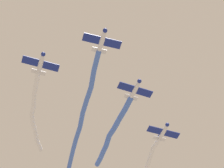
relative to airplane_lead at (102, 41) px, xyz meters
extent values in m
ellipsoid|color=silver|center=(0.05, -0.09, -0.01)|extent=(2.72, 3.86, 0.82)
sphere|color=navy|center=(-0.91, 1.56, -0.01)|extent=(0.95, 0.95, 0.69)
ellipsoid|color=#1E2847|center=(-0.20, 0.35, 0.30)|extent=(0.97, 1.14, 0.44)
cube|color=navy|center=(-0.02, 0.03, -0.12)|extent=(5.70, 4.10, 0.11)
cube|color=silver|center=(0.90, -1.53, 0.06)|extent=(2.34, 1.80, 0.09)
cube|color=navy|center=(0.86, -1.46, 0.49)|extent=(0.55, 0.84, 1.13)
cylinder|color=#4C75DB|center=(1.84, -3.27, -0.05)|extent=(2.28, 3.30, 0.82)
cylinder|color=#4C75DB|center=(3.33, -6.24, -0.11)|extent=(2.21, 3.37, 1.01)
cylinder|color=#4C75DB|center=(4.81, -9.05, -0.07)|extent=(2.35, 2.99, 1.13)
cylinder|color=#4C75DB|center=(6.39, -11.75, 0.26)|extent=(2.48, 3.24, 1.38)
cylinder|color=#4C75DB|center=(7.88, -14.60, 0.41)|extent=(2.18, 3.22, 0.99)
cylinder|color=#4C75DB|center=(9.49, -17.60, 0.58)|extent=(2.69, 3.55, 1.41)
cylinder|color=#4C75DB|center=(11.09, -20.48, 1.03)|extent=(2.30, 3.01, 1.43)
cylinder|color=#4C75DB|center=(12.47, -23.09, 1.29)|extent=(2.12, 2.98, 0.91)
cylinder|color=#4C75DB|center=(13.95, -25.94, 1.35)|extent=(2.33, 3.46, 0.88)
sphere|color=#4C75DB|center=(1.06, -1.81, -0.06)|extent=(0.80, 0.80, 0.80)
sphere|color=#4C75DB|center=(2.63, -4.73, -0.04)|extent=(0.80, 0.80, 0.80)
sphere|color=#4C75DB|center=(4.03, -7.76, -0.18)|extent=(0.80, 0.80, 0.80)
sphere|color=#4C75DB|center=(5.59, -10.33, 0.05)|extent=(0.80, 0.80, 0.80)
sphere|color=#4C75DB|center=(7.19, -13.17, 0.47)|extent=(0.80, 0.80, 0.80)
sphere|color=#4C75DB|center=(8.58, -16.04, 0.35)|extent=(0.80, 0.80, 0.80)
sphere|color=#4C75DB|center=(10.40, -19.17, 0.81)|extent=(0.80, 0.80, 0.80)
sphere|color=#4C75DB|center=(11.79, -21.79, 1.25)|extent=(0.80, 0.80, 0.80)
sphere|color=#4C75DB|center=(13.15, -24.39, 1.33)|extent=(0.80, 0.80, 0.80)
ellipsoid|color=silver|center=(-2.64, -10.23, -0.01)|extent=(2.98, 3.73, 0.82)
sphere|color=navy|center=(-3.75, -8.67, -0.01)|extent=(0.97, 0.97, 0.69)
ellipsoid|color=#1E2847|center=(-2.93, -9.82, 0.30)|extent=(1.02, 1.13, 0.44)
cube|color=navy|center=(-2.72, -10.11, -0.12)|extent=(5.52, 4.47, 0.11)
cube|color=silver|center=(-1.67, -11.59, 0.06)|extent=(2.29, 1.94, 0.09)
cube|color=navy|center=(-1.72, -11.53, 0.49)|extent=(0.61, 0.80, 1.13)
cylinder|color=#4C75DB|center=(-0.81, -12.91, 0.12)|extent=(2.35, 2.64, 1.46)
cylinder|color=#4C75DB|center=(0.60, -14.89, 0.32)|extent=(2.22, 2.42, 1.02)
cylinder|color=#4C75DB|center=(2.12, -16.98, 0.53)|extent=(2.55, 2.88, 1.43)
cylinder|color=#4C75DB|center=(3.64, -19.12, 0.92)|extent=(2.42, 2.51, 1.56)
cylinder|color=#4C75DB|center=(4.97, -21.25, 1.17)|extent=(2.09, 2.77, 1.01)
cylinder|color=#4C75DB|center=(6.14, -23.36, 1.43)|extent=(2.21, 2.40, 1.65)
cylinder|color=#4C75DB|center=(7.23, -25.28, 1.91)|extent=(2.19, 2.44, 1.68)
cylinder|color=#4C75DB|center=(8.42, -27.31, 2.42)|extent=(2.39, 2.64, 1.68)
sphere|color=#4C75DB|center=(-1.49, -11.85, -0.06)|extent=(0.94, 0.94, 0.94)
sphere|color=#4C75DB|center=(-0.13, -13.97, 0.30)|extent=(0.94, 0.94, 0.94)
sphere|color=#4C75DB|center=(1.32, -15.81, 0.35)|extent=(0.94, 0.94, 0.94)
sphere|color=#4C75DB|center=(2.92, -18.15, 0.70)|extent=(0.94, 0.94, 0.94)
sphere|color=#4C75DB|center=(4.35, -20.09, 1.15)|extent=(0.94, 0.94, 0.94)
sphere|color=#4C75DB|center=(5.58, -22.42, 1.19)|extent=(0.94, 0.94, 0.94)
sphere|color=#4C75DB|center=(6.69, -24.30, 1.67)|extent=(0.94, 0.94, 0.94)
sphere|color=#4C75DB|center=(7.76, -26.26, 2.16)|extent=(0.94, 0.94, 0.94)
sphere|color=#4C75DB|center=(9.08, -28.37, 2.68)|extent=(0.94, 0.94, 0.94)
ellipsoid|color=silver|center=(10.42, -1.70, 0.29)|extent=(2.86, 3.79, 0.82)
sphere|color=navy|center=(9.38, -0.10, 0.29)|extent=(0.96, 0.96, 0.69)
ellipsoid|color=#1E2847|center=(10.14, -1.28, 0.60)|extent=(1.00, 1.13, 0.44)
cube|color=navy|center=(10.34, -1.59, 0.18)|extent=(5.61, 4.31, 0.11)
cube|color=silver|center=(11.33, -3.10, 0.36)|extent=(2.32, 1.88, 0.09)
cube|color=navy|center=(11.29, -3.04, 0.79)|extent=(0.59, 0.82, 1.13)
cylinder|color=white|center=(12.06, -4.37, 0.49)|extent=(2.03, 2.40, 1.46)
cylinder|color=white|center=(13.24, -6.43, 0.78)|extent=(1.94, 2.50, 0.88)
cylinder|color=white|center=(14.37, -8.63, 0.99)|extent=(1.93, 2.62, 1.30)
cylinder|color=white|center=(15.53, -10.85, 1.31)|extent=(2.11, 2.55, 1.19)
cylinder|color=white|center=(16.60, -13.12, 1.80)|extent=(1.86, 2.70, 1.71)
cylinder|color=white|center=(17.31, -15.52, 2.34)|extent=(1.63, 2.63, 1.44)
cylinder|color=white|center=(18.04, -18.12, 2.87)|extent=(1.91, 3.06, 1.71)
cylinder|color=white|center=(18.59, -20.87, 3.25)|extent=(1.22, 2.79, 1.08)
sphere|color=white|center=(11.51, -3.37, 0.24)|extent=(0.77, 0.77, 0.77)
sphere|color=white|center=(12.62, -5.37, 0.74)|extent=(0.77, 0.77, 0.77)
sphere|color=white|center=(13.85, -7.48, 0.81)|extent=(0.77, 0.77, 0.77)
sphere|color=white|center=(14.88, -9.78, 1.16)|extent=(0.77, 0.77, 0.77)
sphere|color=white|center=(16.18, -11.93, 1.46)|extent=(0.77, 0.77, 0.77)
sphere|color=white|center=(17.01, -14.32, 2.14)|extent=(0.77, 0.77, 0.77)
sphere|color=white|center=(17.60, -16.73, 2.53)|extent=(0.77, 0.77, 0.77)
sphere|color=white|center=(18.47, -19.51, 3.20)|extent=(0.77, 0.77, 0.77)
sphere|color=white|center=(18.70, -22.23, 3.29)|extent=(0.77, 0.77, 0.77)
ellipsoid|color=silver|center=(-5.34, -20.37, -0.31)|extent=(2.89, 3.78, 0.82)
sphere|color=navy|center=(-6.39, -18.78, -0.31)|extent=(0.96, 0.96, 0.69)
ellipsoid|color=#1E2847|center=(-5.61, -19.95, 0.00)|extent=(1.00, 1.13, 0.44)
cube|color=navy|center=(-5.41, -20.25, -0.42)|extent=(5.59, 4.34, 0.11)
cube|color=silver|center=(-4.41, -21.76, -0.24)|extent=(2.31, 1.89, 0.09)
cube|color=navy|center=(-4.45, -21.70, 0.19)|extent=(0.59, 0.82, 1.13)
cylinder|color=white|center=(-3.57, -23.07, -0.12)|extent=(2.21, 2.53, 1.44)
cylinder|color=white|center=(-2.48, -25.17, 0.33)|extent=(1.84, 2.44, 1.43)
cylinder|color=white|center=(-1.68, -27.06, 0.54)|extent=(1.48, 1.99, 0.80)
cylinder|color=white|center=(-0.88, -28.80, 0.66)|extent=(1.73, 2.15, 1.18)
sphere|color=white|center=(-4.23, -22.03, -0.36)|extent=(0.79, 0.79, 0.79)
sphere|color=white|center=(-2.90, -24.11, 0.12)|extent=(0.79, 0.79, 0.79)
sphere|color=white|center=(-2.06, -26.23, 0.53)|extent=(0.79, 0.79, 0.79)
sphere|color=white|center=(-1.30, -27.89, 0.54)|extent=(0.79, 0.79, 0.79)
sphere|color=white|center=(-0.46, -29.71, 0.77)|extent=(0.79, 0.79, 0.79)
camera|label=1|loc=(-9.30, 28.96, -51.79)|focal=64.55mm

